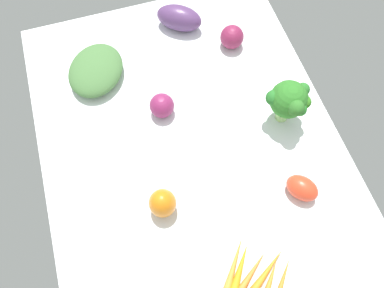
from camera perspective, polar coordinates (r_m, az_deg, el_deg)
tablecloth at (r=98.11cm, az=0.00°, el=-0.74°), size 104.00×76.00×2.00cm
carrot_bunch at (r=88.66cm, az=9.84°, el=-19.63°), size 21.06×18.86×2.92cm
broccoli_head at (r=96.36cm, az=14.52°, el=6.39°), size 10.63×11.08×13.81cm
bell_pepper_orange at (r=87.84cm, az=-4.48°, el=-8.92°), size 6.87×6.87×8.54cm
red_onion_center at (r=113.12cm, az=6.06°, el=15.80°), size 6.81×6.81×6.81cm
leafy_greens_clump at (r=109.35cm, az=-14.36°, el=10.78°), size 22.87×21.52×5.60cm
red_onion_near_basket at (r=99.53cm, az=-4.58°, el=5.82°), size 6.53×6.53×6.53cm
roma_tomato at (r=93.94cm, az=16.33°, el=-6.41°), size 9.70×9.31×5.61cm
eggplant at (r=117.05cm, az=-1.95°, el=18.52°), size 13.72×15.40×7.33cm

